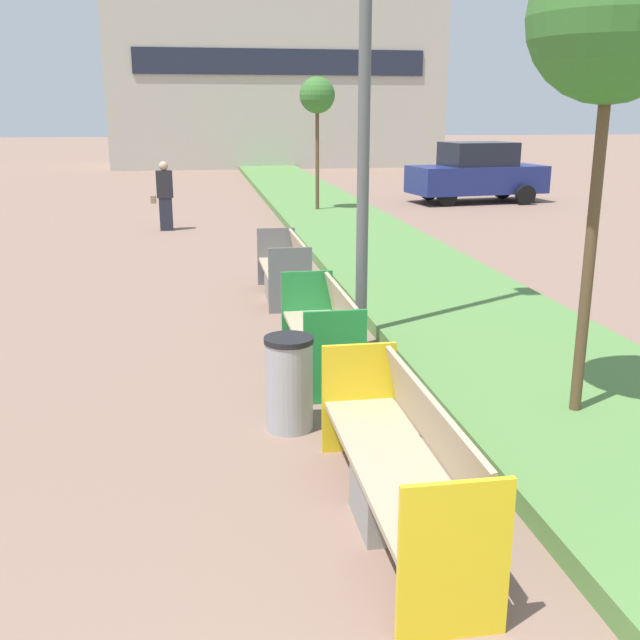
% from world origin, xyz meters
% --- Properties ---
extents(planter_grass_strip, '(2.80, 120.00, 0.18)m').
position_xyz_m(planter_grass_strip, '(3.20, 12.00, 0.09)').
color(planter_grass_strip, '#568442').
rests_on(planter_grass_strip, ground).
extents(building_backdrop, '(16.77, 7.02, 9.25)m').
position_xyz_m(building_backdrop, '(4.00, 40.69, 4.62)').
color(building_backdrop, '#B2AD9E').
rests_on(building_backdrop, ground).
extents(bench_yellow_frame, '(0.65, 2.43, 0.94)m').
position_xyz_m(bench_yellow_frame, '(0.94, 3.89, 0.38)').
color(bench_yellow_frame, gray).
rests_on(bench_yellow_frame, ground).
extents(bench_green_frame, '(0.65, 1.90, 0.94)m').
position_xyz_m(bench_green_frame, '(0.94, 7.09, 0.36)').
color(bench_green_frame, gray).
rests_on(bench_green_frame, ground).
extents(bench_grey_frame, '(0.65, 1.90, 0.94)m').
position_xyz_m(bench_grey_frame, '(0.94, 10.57, 0.36)').
color(bench_grey_frame, gray).
rests_on(bench_grey_frame, ground).
extents(litter_bin, '(0.44, 0.44, 0.86)m').
position_xyz_m(litter_bin, '(0.38, 5.62, 0.43)').
color(litter_bin, '#9EA0A5').
rests_on(litter_bin, ground).
extents(sapling_tree_near, '(1.35, 1.35, 4.17)m').
position_xyz_m(sapling_tree_near, '(2.93, 5.22, 3.47)').
color(sapling_tree_near, brown).
rests_on(sapling_tree_near, ground).
extents(sapling_tree_far, '(0.95, 0.95, 3.67)m').
position_xyz_m(sapling_tree_far, '(2.93, 19.81, 3.14)').
color(sapling_tree_far, brown).
rests_on(sapling_tree_far, ground).
extents(pedestrian_walking, '(0.53, 0.24, 1.64)m').
position_xyz_m(pedestrian_walking, '(-1.10, 17.79, 0.83)').
color(pedestrian_walking, '#232633').
rests_on(pedestrian_walking, ground).
extents(parked_car_distant, '(4.40, 2.31, 1.86)m').
position_xyz_m(parked_car_distant, '(8.39, 22.13, 0.91)').
color(parked_car_distant, navy).
rests_on(parked_car_distant, ground).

